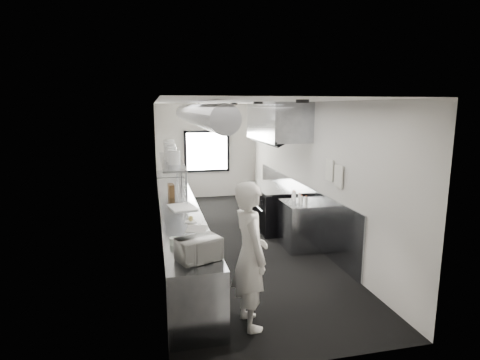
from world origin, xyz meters
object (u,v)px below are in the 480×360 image
pass_shelf (172,162)px  deli_tub_a (174,241)px  range (273,207)px  bottle_station (300,225)px  exhaust_hood (277,121)px  far_work_table (170,189)px  squeeze_bottle_a (306,202)px  deli_tub_b (180,245)px  squeeze_bottle_d (295,196)px  prep_counter (180,230)px  squeeze_bottle_b (302,200)px  squeeze_bottle_c (299,198)px  cutting_board (182,207)px  squeeze_bottle_e (293,195)px  plate_stack_a (174,157)px  microwave (199,249)px  knife_block (171,190)px  plate_stack_c (170,152)px  plate_stack_d (169,148)px  plate_stack_b (171,154)px  small_plate (191,221)px  line_cook (250,255)px

pass_shelf → deli_tub_a: size_ratio=22.89×
range → bottle_station: 1.40m
exhaust_hood → pass_shelf: bearing=172.5°
far_work_table → squeeze_bottle_a: 4.81m
deli_tub_b → squeeze_bottle_d: 3.17m
deli_tub_a → prep_counter: bearing=84.3°
squeeze_bottle_b → squeeze_bottle_c: bearing=84.2°
cutting_board → squeeze_bottle_b: bearing=-6.8°
far_work_table → squeeze_bottle_c: (2.27, -3.88, 0.53)m
prep_counter → squeeze_bottle_e: (2.25, 0.11, 0.53)m
squeeze_bottle_b → squeeze_bottle_c: size_ratio=0.96×
prep_counter → deli_tub_b: size_ratio=38.49×
exhaust_hood → plate_stack_a: exhaust_hood is taller
prep_counter → microwave: microwave is taller
far_work_table → knife_block: (-0.10, -2.85, 0.58)m
exhaust_hood → bottle_station: (0.05, -1.40, -1.94)m
prep_counter → plate_stack_c: size_ratio=16.95×
knife_block → plate_stack_a: size_ratio=0.91×
range → plate_stack_d: plate_stack_d is taller
plate_stack_b → deli_tub_a: bearing=-92.6°
cutting_board → plate_stack_a: plate_stack_a is taller
deli_tub_a → plate_stack_c: bearing=87.9°
plate_stack_c → squeeze_bottle_b: plate_stack_c is taller
microwave → squeeze_bottle_b: (2.20, 2.25, -0.06)m
exhaust_hood → squeeze_bottle_c: exhaust_hood is taller
exhaust_hood → small_plate: (-2.13, -2.20, -1.48)m
far_work_table → squeeze_bottle_b: size_ratio=7.43×
plate_stack_d → squeeze_bottle_e: size_ratio=2.28×
squeeze_bottle_d → far_work_table: bearing=120.7°
cutting_board → knife_block: (-0.15, 0.93, 0.12)m
bottle_station → cutting_board: bearing=176.8°
pass_shelf → squeeze_bottle_c: pass_shelf is taller
squeeze_bottle_a → squeeze_bottle_e: squeeze_bottle_a is taller
squeeze_bottle_c → squeeze_bottle_e: size_ratio=1.01×
cutting_board → knife_block: size_ratio=2.23×
squeeze_bottle_d → squeeze_bottle_e: squeeze_bottle_d is taller
squeeze_bottle_b → squeeze_bottle_c: 0.16m
range → squeeze_bottle_b: (0.07, -1.54, 0.51)m
microwave → small_plate: microwave is taller
plate_stack_c → squeeze_bottle_b: size_ratio=2.19×
line_cook → deli_tub_b: bearing=56.1°
squeeze_bottle_d → plate_stack_c: bearing=145.2°
cutting_board → plate_stack_a: (-0.07, 0.88, 0.80)m
squeeze_bottle_d → deli_tub_a: bearing=-141.3°
prep_counter → bottle_station: same height
prep_counter → squeeze_bottle_a: squeeze_bottle_a is taller
prep_counter → line_cook: 2.75m
squeeze_bottle_a → squeeze_bottle_d: (-0.05, 0.45, 0.00)m
deli_tub_a → small_plate: bearing=72.3°
squeeze_bottle_d → squeeze_bottle_c: bearing=-71.7°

